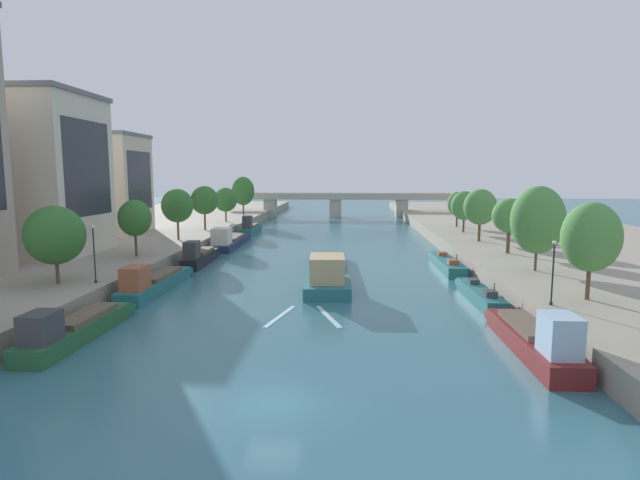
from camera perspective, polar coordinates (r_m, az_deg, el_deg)
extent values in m
plane|color=#336675|center=(24.93, -5.28, -17.80)|extent=(400.00, 400.00, 0.00)
cube|color=gray|center=(86.46, -22.40, 0.41)|extent=(36.00, 170.00, 1.73)
cube|color=gray|center=(83.67, 24.72, 0.07)|extent=(36.00, 170.00, 1.73)
cube|color=#23666B|center=(53.04, 0.80, -3.53)|extent=(5.05, 21.72, 1.03)
cube|color=#23666B|center=(63.99, 0.78, -1.54)|extent=(3.92, 1.40, 0.88)
cube|color=#23666B|center=(52.94, 0.80, -2.95)|extent=(5.13, 21.72, 0.06)
cube|color=tan|center=(45.53, 0.81, -3.19)|extent=(3.25, 4.45, 2.25)
cube|color=black|center=(47.60, 0.81, -2.30)|extent=(2.44, 0.14, 0.63)
cube|color=brown|center=(55.03, 0.79, -2.33)|extent=(3.68, 11.34, 0.36)
cylinder|color=#232328|center=(46.49, 1.56, -3.69)|extent=(0.07, 0.07, 1.10)
cube|color=#A5D1DB|center=(38.55, 0.93, -8.52)|extent=(2.26, 5.80, 0.03)
cube|color=#A5D1DB|center=(38.71, -4.46, -8.48)|extent=(1.74, 5.92, 0.03)
cube|color=#235633|center=(36.79, -25.46, -9.24)|extent=(2.38, 10.86, 1.03)
cube|color=#235633|center=(41.64, -21.49, -6.98)|extent=(2.06, 1.27, 0.88)
cube|color=#235633|center=(36.64, -25.51, -8.42)|extent=(2.42, 10.86, 0.06)
cube|color=#38383D|center=(33.41, -28.77, -8.55)|extent=(1.65, 2.20, 1.70)
cube|color=black|center=(34.23, -27.79, -7.67)|extent=(1.28, 0.06, 0.48)
cube|color=brown|center=(37.49, -24.70, -7.69)|extent=(1.79, 5.66, 0.36)
cylinder|color=#232328|center=(33.67, -27.87, -8.90)|extent=(0.07, 0.07, 1.10)
cube|color=#23666B|center=(49.02, -17.83, -4.81)|extent=(2.43, 12.71, 1.03)
cube|color=#23666B|center=(55.13, -15.23, -3.27)|extent=(2.14, 1.25, 0.88)
cube|color=#23666B|center=(48.91, -17.85, -4.19)|extent=(2.47, 12.71, 0.06)
cube|color=#9E5133|center=(44.84, -19.96, -4.01)|extent=(1.71, 2.56, 1.94)
cube|color=black|center=(45.93, -19.33, -3.35)|extent=(1.34, 0.05, 0.54)
cube|color=brown|center=(50.03, -17.32, -3.66)|extent=(1.84, 6.62, 0.36)
cylinder|color=#232328|center=(45.24, -19.29, -4.42)|extent=(0.07, 0.07, 1.10)
cube|color=black|center=(61.81, -13.20, -2.10)|extent=(2.15, 10.34, 1.15)
cube|color=black|center=(67.05, -11.97, -1.22)|extent=(1.84, 1.28, 0.94)
cube|color=black|center=(61.71, -13.21, -1.54)|extent=(2.18, 10.35, 0.06)
cube|color=#38383D|center=(58.23, -14.14, -1.10)|extent=(1.48, 2.09, 1.95)
cube|color=black|center=(59.18, -13.87, -0.67)|extent=(1.15, 0.06, 0.55)
cube|color=brown|center=(62.66, -12.97, -1.20)|extent=(1.61, 5.39, 0.36)
cylinder|color=#232328|center=(58.61, -13.75, -1.45)|extent=(0.07, 0.07, 1.10)
cube|color=#1E284C|center=(76.23, -10.01, -0.31)|extent=(3.27, 15.36, 0.93)
cube|color=#1E284C|center=(83.99, -8.83, 0.49)|extent=(2.92, 1.24, 0.82)
cube|color=#1E284C|center=(76.17, -10.02, 0.05)|extent=(3.33, 15.36, 0.06)
cube|color=beige|center=(70.99, -10.95, 0.43)|extent=(2.34, 3.10, 2.23)
cube|color=black|center=(72.44, -10.68, 0.84)|extent=(1.84, 0.06, 0.62)
cube|color=brown|center=(77.63, -9.78, 0.35)|extent=(2.50, 8.00, 0.36)
cylinder|color=#232328|center=(71.55, -10.47, 0.04)|extent=(0.07, 0.07, 1.10)
cube|color=#23666B|center=(91.36, -7.69, 1.09)|extent=(1.98, 9.39, 1.18)
cube|color=#23666B|center=(96.26, -7.11, 1.49)|extent=(1.83, 1.26, 0.96)
cube|color=#23666B|center=(91.29, -7.70, 1.47)|extent=(2.02, 9.39, 0.06)
cube|color=#38383D|center=(88.08, -8.12, 1.98)|extent=(1.45, 1.88, 2.18)
cube|color=black|center=(88.97, -8.00, 2.25)|extent=(1.15, 0.04, 0.61)
cube|color=brown|center=(92.19, -7.59, 1.66)|extent=(1.53, 4.89, 0.36)
cylinder|color=#232328|center=(88.44, -7.88, 1.66)|extent=(0.07, 0.07, 1.10)
cube|color=maroon|center=(33.51, 22.59, -10.60)|extent=(2.35, 11.12, 1.14)
cube|color=maroon|center=(38.84, 19.66, -7.82)|extent=(2.15, 1.26, 0.93)
cube|color=maroon|center=(33.34, 22.65, -9.62)|extent=(2.40, 11.12, 0.06)
cube|color=#9EBCD6|center=(29.66, 25.24, -9.62)|extent=(1.71, 2.23, 2.17)
cube|color=black|center=(30.57, 24.47, -8.44)|extent=(1.35, 0.04, 0.61)
cube|color=brown|center=(34.28, 22.03, -8.75)|extent=(1.81, 5.79, 0.36)
cylinder|color=#232328|center=(30.33, 25.46, -10.31)|extent=(0.07, 0.07, 1.10)
cube|color=#23666B|center=(44.49, 17.45, -6.00)|extent=(1.92, 9.39, 1.08)
cube|color=#23666B|center=(49.19, 15.85, -4.53)|extent=(1.57, 1.28, 0.90)
cube|color=#23666B|center=(44.36, 17.48, -5.28)|extent=(1.96, 9.39, 0.06)
cube|color=#38383D|center=(46.25, 16.79, -4.45)|extent=(0.84, 0.93, 0.40)
cube|color=#38383D|center=(41.86, 18.48, -5.70)|extent=(0.92, 1.13, 0.48)
cylinder|color=#232328|center=(41.69, 18.89, -5.33)|extent=(0.07, 0.07, 1.10)
cube|color=#23666B|center=(58.72, 13.97, -2.66)|extent=(2.14, 11.49, 1.08)
cube|color=#23666B|center=(64.59, 12.91, -1.62)|extent=(1.88, 1.26, 0.90)
cube|color=#23666B|center=(58.62, 13.99, -2.11)|extent=(2.17, 11.49, 0.06)
cube|color=#9E5133|center=(61.03, 13.53, -1.51)|extent=(0.99, 0.92, 0.40)
cube|color=#9E5133|center=(55.48, 14.66, -2.38)|extent=(1.09, 1.12, 0.48)
cylinder|color=#232328|center=(55.28, 15.01, -2.11)|extent=(0.07, 0.07, 1.10)
cylinder|color=brown|center=(46.56, -27.31, -2.74)|extent=(0.29, 0.29, 2.66)
ellipsoid|color=#336B2D|center=(46.21, -27.50, 0.48)|extent=(4.66, 4.66, 4.74)
cylinder|color=brown|center=(58.29, -19.88, -0.24)|extent=(0.28, 0.28, 3.09)
ellipsoid|color=#336B2D|center=(58.02, -20.00, 2.33)|extent=(3.50, 3.50, 3.90)
cylinder|color=brown|center=(71.65, -15.58, 1.40)|extent=(0.28, 0.28, 3.34)
ellipsoid|color=#336B2D|center=(71.41, -15.66, 3.73)|extent=(4.22, 4.22, 4.54)
cylinder|color=brown|center=(82.70, -12.74, 2.31)|extent=(0.30, 0.30, 3.48)
ellipsoid|color=#336B2D|center=(82.50, -12.80, 4.37)|extent=(4.28, 4.28, 4.49)
cylinder|color=brown|center=(96.34, -10.47, 2.89)|extent=(0.28, 0.28, 2.84)
ellipsoid|color=#336B2D|center=(96.17, -10.51, 4.46)|extent=(4.29, 4.29, 4.45)
cylinder|color=brown|center=(110.79, -8.56, 3.68)|extent=(0.35, 0.35, 3.49)
ellipsoid|color=#336B2D|center=(110.63, -8.60, 5.44)|extent=(4.78, 4.78, 6.08)
cylinder|color=brown|center=(40.82, 27.79, -3.76)|extent=(0.31, 0.31, 3.14)
ellipsoid|color=#4C8942|center=(40.40, 28.04, 0.30)|extent=(3.98, 3.98, 4.89)
cylinder|color=brown|center=(50.80, 22.98, -1.51)|extent=(0.24, 0.24, 3.00)
ellipsoid|color=#4C8942|center=(50.43, 23.16, 2.08)|extent=(4.79, 4.79, 6.18)
cylinder|color=brown|center=(60.77, 20.29, 0.09)|extent=(0.40, 0.40, 3.19)
ellipsoid|color=#4C8942|center=(60.51, 20.40, 2.58)|extent=(3.76, 3.76, 3.84)
cylinder|color=brown|center=(70.42, 17.38, 1.19)|extent=(0.36, 0.36, 3.24)
ellipsoid|color=#4C8942|center=(70.18, 17.47, 3.55)|extent=(4.29, 4.29, 4.70)
cylinder|color=brown|center=(80.35, 15.75, 1.85)|extent=(0.30, 0.30, 2.86)
ellipsoid|color=#4C8942|center=(80.15, 15.82, 3.72)|extent=(4.01, 4.01, 4.40)
cylinder|color=brown|center=(88.46, 15.04, 2.35)|extent=(0.29, 0.29, 2.82)
ellipsoid|color=#4C8942|center=(88.29, 15.10, 3.96)|extent=(3.31, 3.31, 3.95)
cylinder|color=black|center=(45.42, -23.91, -1.61)|extent=(0.11, 0.11, 4.49)
sphere|color=#EAE5C6|center=(45.13, -24.07, 1.38)|extent=(0.28, 0.28, 0.28)
cylinder|color=black|center=(45.78, -23.77, -4.26)|extent=(0.22, 0.22, 0.20)
cylinder|color=black|center=(37.95, 24.57, -3.58)|extent=(0.11, 0.11, 4.16)
sphere|color=#EAE5C6|center=(37.61, 24.75, -0.26)|extent=(0.28, 0.28, 0.28)
cylinder|color=black|center=(38.35, 24.40, -6.48)|extent=(0.22, 0.22, 0.20)
cube|color=beige|center=(65.40, -30.55, 6.16)|extent=(15.62, 12.13, 17.16)
cube|color=slate|center=(65.95, -31.07, 13.83)|extent=(16.09, 12.49, 0.50)
cube|color=#232833|center=(61.41, -24.47, 7.30)|extent=(0.04, 9.70, 10.30)
cube|color=beige|center=(83.10, -22.66, 5.67)|extent=(10.02, 10.42, 14.26)
cube|color=slate|center=(83.27, -22.92, 10.75)|extent=(10.32, 10.73, 0.50)
cube|color=#232833|center=(81.01, -19.47, 6.29)|extent=(0.04, 8.34, 8.56)
cube|color=#ADA899|center=(124.67, 1.74, 4.71)|extent=(56.06, 4.40, 0.60)
cube|color=#ADA899|center=(122.64, 1.72, 5.02)|extent=(56.06, 0.30, 0.90)
cube|color=#ADA899|center=(126.63, 1.77, 5.09)|extent=(56.06, 0.30, 0.90)
cube|color=#ADA899|center=(126.28, -5.57, 3.59)|extent=(2.80, 3.60, 4.35)
cube|color=#ADA899|center=(124.81, 1.74, 3.58)|extent=(2.80, 3.60, 4.35)
cube|color=#ADA899|center=(125.39, 9.09, 3.50)|extent=(2.80, 3.60, 4.35)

